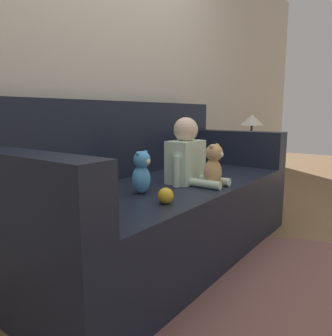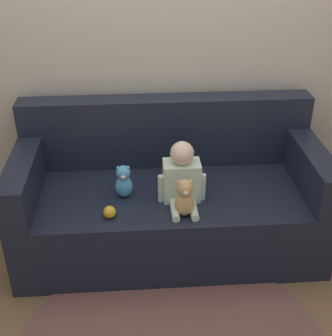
{
  "view_description": "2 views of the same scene",
  "coord_description": "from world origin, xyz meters",
  "px_view_note": "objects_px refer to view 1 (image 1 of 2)",
  "views": [
    {
      "loc": [
        -1.59,
        -1.19,
        0.89
      ],
      "look_at": [
        0.04,
        0.01,
        0.55
      ],
      "focal_mm": 35.0,
      "sensor_mm": 36.0,
      "label": 1
    },
    {
      "loc": [
        -0.22,
        -2.61,
        2.13
      ],
      "look_at": [
        -0.03,
        -0.06,
        0.66
      ],
      "focal_mm": 50.0,
      "sensor_mm": 36.0,
      "label": 2
    }
  ],
  "objects_px": {
    "side_table": "(251,140)",
    "toy_ball": "(166,196)",
    "teddy_bear_brown": "(213,167)",
    "plush_toy_side": "(141,172)",
    "person_baby": "(187,156)",
    "couch": "(156,201)"
  },
  "relations": [
    {
      "from": "teddy_bear_brown",
      "to": "side_table",
      "type": "relative_size",
      "value": 0.28
    },
    {
      "from": "couch",
      "to": "plush_toy_side",
      "type": "relative_size",
      "value": 8.84
    },
    {
      "from": "toy_ball",
      "to": "side_table",
      "type": "bearing_deg",
      "value": 9.16
    },
    {
      "from": "couch",
      "to": "teddy_bear_brown",
      "type": "distance_m",
      "value": 0.45
    },
    {
      "from": "teddy_bear_brown",
      "to": "toy_ball",
      "type": "xyz_separation_m",
      "value": [
        -0.45,
        0.01,
        -0.08
      ]
    },
    {
      "from": "person_baby",
      "to": "teddy_bear_brown",
      "type": "bearing_deg",
      "value": -90.37
    },
    {
      "from": "plush_toy_side",
      "to": "toy_ball",
      "type": "relative_size",
      "value": 3.0
    },
    {
      "from": "plush_toy_side",
      "to": "side_table",
      "type": "distance_m",
      "value": 1.64
    },
    {
      "from": "teddy_bear_brown",
      "to": "side_table",
      "type": "xyz_separation_m",
      "value": [
        1.28,
        0.29,
        0.06
      ]
    },
    {
      "from": "plush_toy_side",
      "to": "side_table",
      "type": "xyz_separation_m",
      "value": [
        1.64,
        0.06,
        0.06
      ]
    },
    {
      "from": "side_table",
      "to": "teddy_bear_brown",
      "type": "bearing_deg",
      "value": -167.25
    },
    {
      "from": "person_baby",
      "to": "toy_ball",
      "type": "distance_m",
      "value": 0.5
    },
    {
      "from": "person_baby",
      "to": "side_table",
      "type": "xyz_separation_m",
      "value": [
        1.28,
        0.11,
        0.01
      ]
    },
    {
      "from": "person_baby",
      "to": "plush_toy_side",
      "type": "height_order",
      "value": "person_baby"
    },
    {
      "from": "couch",
      "to": "teddy_bear_brown",
      "type": "bearing_deg",
      "value": -80.33
    },
    {
      "from": "side_table",
      "to": "plush_toy_side",
      "type": "bearing_deg",
      "value": -177.99
    },
    {
      "from": "teddy_bear_brown",
      "to": "person_baby",
      "type": "bearing_deg",
      "value": 89.63
    },
    {
      "from": "teddy_bear_brown",
      "to": "couch",
      "type": "bearing_deg",
      "value": 99.67
    },
    {
      "from": "side_table",
      "to": "toy_ball",
      "type": "bearing_deg",
      "value": -170.84
    },
    {
      "from": "teddy_bear_brown",
      "to": "side_table",
      "type": "bearing_deg",
      "value": 12.75
    },
    {
      "from": "teddy_bear_brown",
      "to": "plush_toy_side",
      "type": "distance_m",
      "value": 0.43
    },
    {
      "from": "person_baby",
      "to": "side_table",
      "type": "relative_size",
      "value": 0.45
    }
  ]
}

